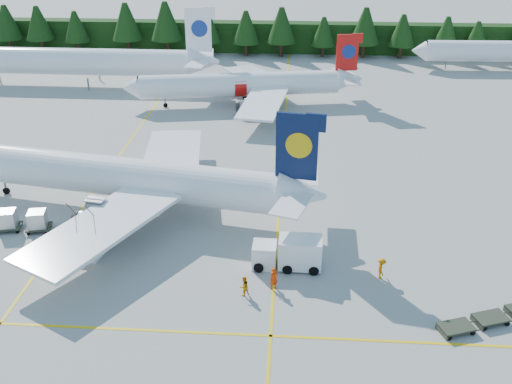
# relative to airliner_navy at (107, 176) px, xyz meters

# --- Properties ---
(ground) EXTENTS (320.00, 320.00, 0.00)m
(ground) POSITION_rel_airliner_navy_xyz_m (11.15, -12.37, -3.49)
(ground) COLOR #A1A19C
(ground) RESTS_ON ground
(taxi_stripe_a) EXTENTS (0.25, 120.00, 0.01)m
(taxi_stripe_a) POSITION_rel_airliner_navy_xyz_m (-2.85, 7.63, -3.48)
(taxi_stripe_a) COLOR yellow
(taxi_stripe_a) RESTS_ON ground
(taxi_stripe_b) EXTENTS (0.25, 120.00, 0.01)m
(taxi_stripe_b) POSITION_rel_airliner_navy_xyz_m (17.15, 7.63, -3.48)
(taxi_stripe_b) COLOR yellow
(taxi_stripe_b) RESTS_ON ground
(taxi_stripe_cross) EXTENTS (80.00, 0.25, 0.01)m
(taxi_stripe_cross) POSITION_rel_airliner_navy_xyz_m (11.15, -18.37, -3.48)
(taxi_stripe_cross) COLOR yellow
(taxi_stripe_cross) RESTS_ON ground
(treeline_hedge) EXTENTS (220.00, 4.00, 6.00)m
(treeline_hedge) POSITION_rel_airliner_navy_xyz_m (11.15, 69.63, -0.49)
(treeline_hedge) COLOR black
(treeline_hedge) RESTS_ON ground
(airliner_navy) EXTENTS (39.63, 32.33, 11.61)m
(airliner_navy) POSITION_rel_airliner_navy_xyz_m (0.00, 0.00, 0.00)
(airliner_navy) COLOR white
(airliner_navy) RESTS_ON ground
(airliner_red) EXTENTS (35.28, 28.79, 10.33)m
(airliner_red) POSITION_rel_airliner_navy_xyz_m (9.55, 33.89, -0.38)
(airliner_red) COLOR white
(airliner_red) RESTS_ON ground
(airliner_far_left) EXTENTS (44.64, 4.73, 12.99)m
(airliner_far_left) POSITION_rel_airliner_navy_xyz_m (-19.14, 42.85, 0.58)
(airliner_far_left) COLOR white
(airliner_far_left) RESTS_ON ground
(airliner_far_right) EXTENTS (38.21, 4.89, 11.11)m
(airliner_far_right) POSITION_rel_airliner_navy_xyz_m (57.69, 58.03, -0.01)
(airliner_far_right) COLOR white
(airliner_far_right) RESTS_ON ground
(airstairs) EXTENTS (4.33, 5.88, 3.66)m
(airstairs) POSITION_rel_airliner_navy_xyz_m (-0.05, -8.62, -2.69)
(airstairs) COLOR white
(airstairs) RESTS_ON ground
(service_truck) EXTENTS (5.87, 2.30, 2.81)m
(service_truck) POSITION_rel_airliner_navy_xyz_m (18.15, -9.50, -2.10)
(service_truck) COLOR white
(service_truck) RESTS_ON ground
(dolly_train) EXTENTS (8.37, 4.65, 0.14)m
(dolly_train) POSITION_rel_airliner_navy_xyz_m (33.28, -15.79, -3.03)
(dolly_train) COLOR #323929
(dolly_train) RESTS_ON ground
(uld_pair) EXTENTS (5.41, 2.22, 1.72)m
(uld_pair) POSITION_rel_airliner_navy_xyz_m (-6.80, -5.16, -2.33)
(uld_pair) COLOR #323929
(uld_pair) RESTS_ON ground
(crew_a) EXTENTS (0.84, 0.75, 1.93)m
(crew_a) POSITION_rel_airliner_navy_xyz_m (17.14, -12.73, -2.52)
(crew_a) COLOR red
(crew_a) RESTS_ON ground
(crew_b) EXTENTS (1.04, 1.02, 1.69)m
(crew_b) POSITION_rel_airliner_navy_xyz_m (14.83, -13.72, -2.64)
(crew_b) COLOR orange
(crew_b) RESTS_ON ground
(crew_c) EXTENTS (0.53, 0.77, 1.85)m
(crew_c) POSITION_rel_airliner_navy_xyz_m (25.90, -10.65, -2.56)
(crew_c) COLOR orange
(crew_c) RESTS_ON ground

